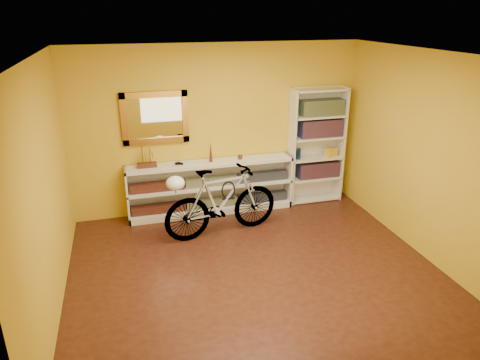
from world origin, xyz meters
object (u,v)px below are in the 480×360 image
object	(u,v)px
console_unit	(211,187)
helmet	(175,183)
bicycle	(222,201)
bookcase	(316,146)

from	to	relation	value
console_unit	helmet	bearing A→B (deg)	-127.00
bicycle	console_unit	bearing A→B (deg)	-9.63
console_unit	helmet	xyz separation A→B (m)	(-0.65, -0.87, 0.47)
bicycle	helmet	xyz separation A→B (m)	(-0.65, -0.11, 0.39)
bicycle	helmet	size ratio (longest dim) A/B	6.81
helmet	console_unit	bearing A→B (deg)	53.00
console_unit	bicycle	bearing A→B (deg)	-90.08
bookcase	console_unit	bearing A→B (deg)	-179.19
console_unit	bicycle	xyz separation A→B (m)	(-0.00, -0.76, 0.08)
console_unit	bookcase	size ratio (longest dim) A/B	1.37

